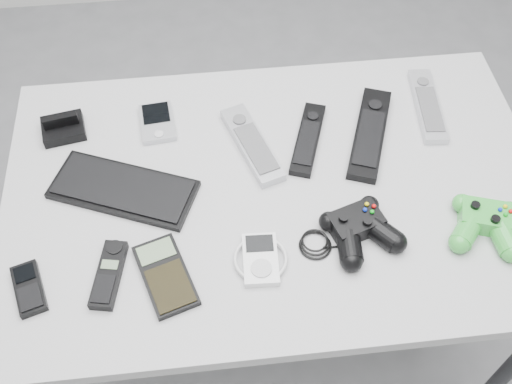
{
  "coord_description": "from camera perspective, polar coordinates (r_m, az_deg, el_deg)",
  "views": [
    {
      "loc": [
        -0.22,
        -0.75,
        1.76
      ],
      "look_at": [
        -0.14,
        -0.03,
        0.78
      ],
      "focal_mm": 42.0,
      "sensor_mm": 36.0,
      "label": 1
    }
  ],
  "objects": [
    {
      "name": "remote_silver_b",
      "position": [
        1.44,
        16.01,
        7.98
      ],
      "size": [
        0.07,
        0.23,
        0.02
      ],
      "primitive_type": "cube",
      "rotation": [
        0.0,
        0.0,
        -0.09
      ],
      "color": "#B2B3B9",
      "rests_on": "desk"
    },
    {
      "name": "mobile_phone",
      "position": [
        1.19,
        -20.84,
        -8.57
      ],
      "size": [
        0.08,
        0.12,
        0.02
      ],
      "primitive_type": "cube",
      "rotation": [
        0.0,
        0.0,
        0.3
      ],
      "color": "black",
      "rests_on": "desk"
    },
    {
      "name": "remote_black_a",
      "position": [
        1.33,
        4.97,
        5.1
      ],
      "size": [
        0.11,
        0.21,
        0.02
      ],
      "primitive_type": "cube",
      "rotation": [
        0.0,
        0.0,
        -0.34
      ],
      "color": "black",
      "rests_on": "desk"
    },
    {
      "name": "pda_keyboard",
      "position": [
        1.26,
        -12.52,
        0.28
      ],
      "size": [
        0.32,
        0.23,
        0.02
      ],
      "primitive_type": "cube",
      "rotation": [
        0.0,
        0.0,
        -0.4
      ],
      "color": "black",
      "rests_on": "desk"
    },
    {
      "name": "remote_black_b",
      "position": [
        1.35,
        10.79,
        5.54
      ],
      "size": [
        0.15,
        0.27,
        0.03
      ],
      "primitive_type": "cube",
      "rotation": [
        0.0,
        0.0,
        -0.36
      ],
      "color": "black",
      "rests_on": "desk"
    },
    {
      "name": "mp3_player",
      "position": [
        1.14,
        0.43,
        -6.39
      ],
      "size": [
        0.11,
        0.11,
        0.02
      ],
      "primitive_type": "cube",
      "rotation": [
        0.0,
        0.0,
        -0.05
      ],
      "color": "silver",
      "rests_on": "desk"
    },
    {
      "name": "desk",
      "position": [
        1.3,
        1.89,
        -1.25
      ],
      "size": [
        1.13,
        0.73,
        0.76
      ],
      "color": "#9D9EA0",
      "rests_on": "floor"
    },
    {
      "name": "dock_bracket",
      "position": [
        1.4,
        -18.0,
        6.12
      ],
      "size": [
        0.1,
        0.1,
        0.05
      ],
      "primitive_type": "cube",
      "rotation": [
        0.0,
        0.0,
        0.18
      ],
      "color": "black",
      "rests_on": "desk"
    },
    {
      "name": "floor",
      "position": [
        1.92,
        4.12,
        -12.8
      ],
      "size": [
        3.5,
        3.5,
        0.0
      ],
      "primitive_type": "plane",
      "color": "slate",
      "rests_on": "ground"
    },
    {
      "name": "remote_silver_a",
      "position": [
        1.31,
        -0.39,
        4.63
      ],
      "size": [
        0.12,
        0.23,
        0.03
      ],
      "primitive_type": "cube",
      "rotation": [
        0.0,
        0.0,
        0.31
      ],
      "color": "#ABACB2",
      "rests_on": "desk"
    },
    {
      "name": "controller_black",
      "position": [
        1.18,
        9.84,
        -3.37
      ],
      "size": [
        0.28,
        0.22,
        0.05
      ],
      "primitive_type": null,
      "rotation": [
        0.0,
        0.0,
        0.32
      ],
      "color": "black",
      "rests_on": "desk"
    },
    {
      "name": "pda",
      "position": [
        1.37,
        -9.38,
        6.58
      ],
      "size": [
        0.08,
        0.12,
        0.02
      ],
      "primitive_type": "cube",
      "rotation": [
        0.0,
        0.0,
        0.09
      ],
      "color": "#ABACB2",
      "rests_on": "desk"
    },
    {
      "name": "cordless_handset",
      "position": [
        1.16,
        -13.85,
        -7.62
      ],
      "size": [
        0.07,
        0.14,
        0.02
      ],
      "primitive_type": "cube",
      "rotation": [
        0.0,
        0.0,
        -0.2
      ],
      "color": "black",
      "rests_on": "desk"
    },
    {
      "name": "controller_green",
      "position": [
        1.25,
        21.06,
        -2.7
      ],
      "size": [
        0.18,
        0.18,
        0.05
      ],
      "primitive_type": null,
      "rotation": [
        0.0,
        0.0,
        -0.32
      ],
      "color": "green",
      "rests_on": "desk"
    },
    {
      "name": "calculator",
      "position": [
        1.14,
        -8.62,
        -7.83
      ],
      "size": [
        0.13,
        0.18,
        0.02
      ],
      "primitive_type": "cube",
      "rotation": [
        0.0,
        0.0,
        0.31
      ],
      "color": "black",
      "rests_on": "desk"
    }
  ]
}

